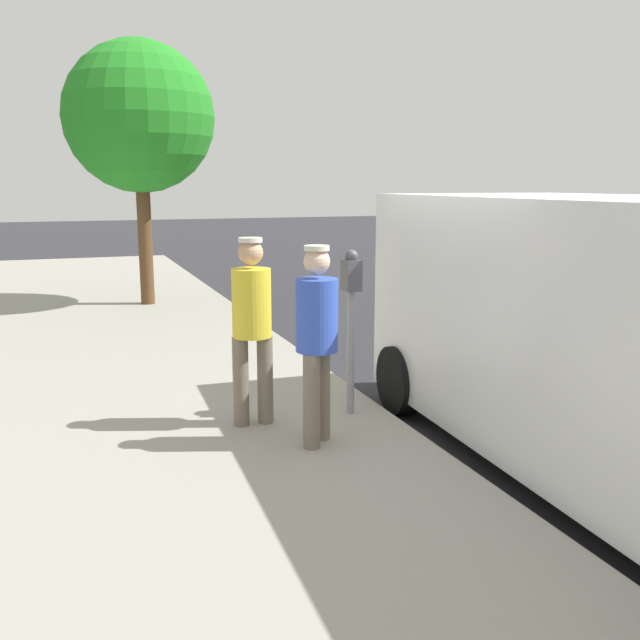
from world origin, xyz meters
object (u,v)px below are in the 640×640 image
pedestrian_in_yellow (252,320)px  parked_van (638,336)px  street_tree (139,118)px  parking_meter_near (351,304)px  pedestrian_in_blue (317,333)px

pedestrian_in_yellow → parked_van: size_ratio=0.31×
street_tree → parking_meter_near: bearing=99.0°
parking_meter_near → parked_van: (-1.50, 1.86, -0.03)m
parked_van → street_tree: street_tree is taller
pedestrian_in_blue → parked_van: 2.40m
street_tree → pedestrian_in_yellow: bearing=91.3°
parking_meter_near → street_tree: 7.21m
parking_meter_near → pedestrian_in_blue: pedestrian_in_blue is taller
street_tree → pedestrian_in_blue: bearing=94.0°
parked_van → pedestrian_in_blue: bearing=-31.1°
parking_meter_near → street_tree: street_tree is taller
pedestrian_in_blue → pedestrian_in_yellow: bearing=-60.2°
pedestrian_in_yellow → pedestrian_in_blue: 0.74m
parking_meter_near → pedestrian_in_blue: size_ratio=0.94×
pedestrian_in_blue → parked_van: bearing=148.9°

